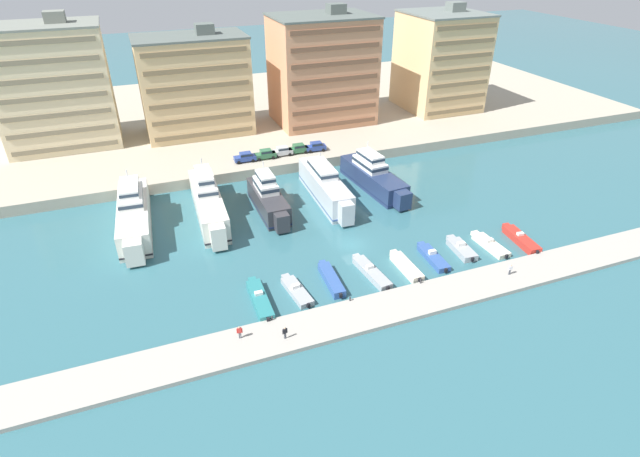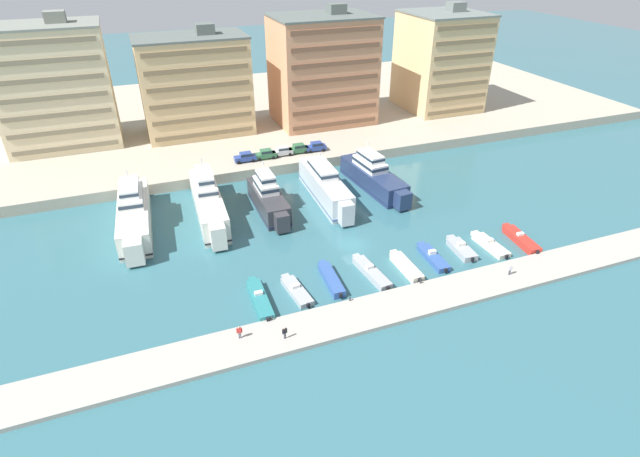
{
  "view_description": "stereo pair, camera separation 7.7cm",
  "coord_description": "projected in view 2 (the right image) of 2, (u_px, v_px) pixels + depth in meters",
  "views": [
    {
      "loc": [
        -26.4,
        -55.63,
        39.39
      ],
      "look_at": [
        -4.27,
        2.2,
        2.5
      ],
      "focal_mm": 28.0,
      "sensor_mm": 36.0,
      "label": 1
    },
    {
      "loc": [
        -26.33,
        -55.66,
        39.39
      ],
      "look_at": [
        -4.27,
        2.2,
        2.5
      ],
      "focal_mm": 28.0,
      "sensor_mm": 36.0,
      "label": 2
    }
  ],
  "objects": [
    {
      "name": "ground_plane",
      "position": [
        353.0,
        245.0,
        72.9
      ],
      "size": [
        400.0,
        400.0,
        0.0
      ],
      "primitive_type": "plane",
      "color": "#336670"
    },
    {
      "name": "quay_promenade",
      "position": [
        249.0,
        114.0,
        122.33
      ],
      "size": [
        180.0,
        70.0,
        1.98
      ],
      "primitive_type": "cube",
      "color": "#ADA38E",
      "rests_on": "ground"
    },
    {
      "name": "pier_dock",
      "position": [
        402.0,
        304.0,
        60.85
      ],
      "size": [
        120.0,
        5.78,
        0.55
      ],
      "primitive_type": "cube",
      "color": "#A8A399",
      "rests_on": "ground"
    },
    {
      "name": "yacht_ivory_far_left",
      "position": [
        134.0,
        213.0,
        75.92
      ],
      "size": [
        5.61,
        22.4,
        8.59
      ],
      "color": "silver",
      "rests_on": "ground"
    },
    {
      "name": "yacht_ivory_left",
      "position": [
        208.0,
        201.0,
        79.01
      ],
      "size": [
        4.78,
        22.29,
        8.9
      ],
      "color": "silver",
      "rests_on": "ground"
    },
    {
      "name": "yacht_charcoal_mid_left",
      "position": [
        268.0,
        198.0,
        80.75
      ],
      "size": [
        3.84,
        15.9,
        8.04
      ],
      "color": "#333338",
      "rests_on": "ground"
    },
    {
      "name": "yacht_silver_center_left",
      "position": [
        325.0,
        186.0,
        84.32
      ],
      "size": [
        4.47,
        20.71,
        7.45
      ],
      "color": "silver",
      "rests_on": "ground"
    },
    {
      "name": "yacht_navy_center",
      "position": [
        373.0,
        176.0,
        88.13
      ],
      "size": [
        5.78,
        19.71,
        7.94
      ],
      "color": "navy",
      "rests_on": "ground"
    },
    {
      "name": "motorboat_teal_far_left",
      "position": [
        260.0,
        299.0,
        61.24
      ],
      "size": [
        1.96,
        8.67,
        1.45
      ],
      "color": "teal",
      "rests_on": "ground"
    },
    {
      "name": "motorboat_grey_left",
      "position": [
        296.0,
        291.0,
        62.99
      ],
      "size": [
        2.55,
        7.26,
        1.17
      ],
      "color": "#9EA3A8",
      "rests_on": "ground"
    },
    {
      "name": "motorboat_blue_mid_left",
      "position": [
        331.0,
        279.0,
        64.87
      ],
      "size": [
        1.97,
        7.9,
        1.04
      ],
      "color": "#33569E",
      "rests_on": "ground"
    },
    {
      "name": "motorboat_grey_center_left",
      "position": [
        371.0,
        272.0,
        66.32
      ],
      "size": [
        2.43,
        8.54,
        1.33
      ],
      "color": "#9EA3A8",
      "rests_on": "ground"
    },
    {
      "name": "motorboat_cream_center",
      "position": [
        406.0,
        267.0,
        67.29
      ],
      "size": [
        1.72,
        7.46,
        1.04
      ],
      "color": "beige",
      "rests_on": "ground"
    },
    {
      "name": "motorboat_blue_center_right",
      "position": [
        433.0,
        257.0,
        69.44
      ],
      "size": [
        2.15,
        7.45,
        1.36
      ],
      "color": "#33569E",
      "rests_on": "ground"
    },
    {
      "name": "motorboat_grey_mid_right",
      "position": [
        461.0,
        249.0,
        71.16
      ],
      "size": [
        2.52,
        6.55,
        1.46
      ],
      "color": "#9EA3A8",
      "rests_on": "ground"
    },
    {
      "name": "motorboat_cream_right",
      "position": [
        490.0,
        245.0,
        72.23
      ],
      "size": [
        2.21,
        7.46,
        1.24
      ],
      "color": "beige",
      "rests_on": "ground"
    },
    {
      "name": "motorboat_red_far_right",
      "position": [
        521.0,
        239.0,
        73.24
      ],
      "size": [
        2.5,
        8.18,
        1.45
      ],
      "color": "red",
      "rests_on": "ground"
    },
    {
      "name": "car_blue_far_left",
      "position": [
        245.0,
        157.0,
        93.89
      ],
      "size": [
        4.14,
        2.0,
        1.8
      ],
      "color": "#28428E",
      "rests_on": "quay_promenade"
    },
    {
      "name": "car_green_left",
      "position": [
        266.0,
        154.0,
        95.14
      ],
      "size": [
        4.13,
        1.98,
        1.8
      ],
      "color": "#2D6642",
      "rests_on": "quay_promenade"
    },
    {
      "name": "car_silver_mid_left",
      "position": [
        282.0,
        151.0,
        96.45
      ],
      "size": [
        4.11,
        1.93,
        1.8
      ],
      "color": "#B7BCC1",
      "rests_on": "quay_promenade"
    },
    {
      "name": "car_green_center_left",
      "position": [
        298.0,
        148.0,
        97.55
      ],
      "size": [
        4.12,
        1.96,
        1.8
      ],
      "color": "#2D6642",
      "rests_on": "quay_promenade"
    },
    {
      "name": "car_blue_center",
      "position": [
        316.0,
        146.0,
        98.5
      ],
      "size": [
        4.18,
        2.09,
        1.8
      ],
      "color": "#28428E",
      "rests_on": "quay_promenade"
    },
    {
      "name": "apartment_block_far_left",
      "position": [
        55.0,
        87.0,
        96.48
      ],
      "size": [
        20.85,
        14.06,
        25.11
      ],
      "color": "beige",
      "rests_on": "quay_promenade"
    },
    {
      "name": "apartment_block_left",
      "position": [
        195.0,
        85.0,
        103.62
      ],
      "size": [
        22.15,
        13.18,
        21.87
      ],
      "color": "#E0BC84",
      "rests_on": "quay_promenade"
    },
    {
      "name": "apartment_block_mid_left",
      "position": [
        322.0,
        70.0,
        109.56
      ],
      "size": [
        21.36,
        15.82,
        24.61
      ],
      "color": "tan",
      "rests_on": "quay_promenade"
    },
    {
      "name": "apartment_block_center_left",
      "position": [
        440.0,
        61.0,
        118.65
      ],
      "size": [
        16.87,
        17.75,
        23.8
      ],
      "color": "#E0BC84",
      "rests_on": "quay_promenade"
    },
    {
      "name": "pedestrian_near_edge",
      "position": [
        285.0,
        332.0,
        54.89
      ],
      "size": [
        0.62,
        0.29,
        1.62
      ],
      "color": "#4C515B",
      "rests_on": "pier_dock"
    },
    {
      "name": "pedestrian_mid_deck",
      "position": [
        510.0,
        269.0,
        65.2
      ],
      "size": [
        0.6,
        0.27,
        1.56
      ],
      "color": "#4C515B",
      "rests_on": "pier_dock"
    },
    {
      "name": "pedestrian_far_side",
      "position": [
        239.0,
        331.0,
        54.93
      ],
      "size": [
        0.64,
        0.31,
        1.68
      ],
      "color": "#4C515B",
      "rests_on": "pier_dock"
    },
    {
      "name": "bollard_west",
      "position": [
        272.0,
        318.0,
        57.84
      ],
      "size": [
        0.2,
        0.2,
        0.61
      ],
      "color": "#2D2D33",
      "rests_on": "pier_dock"
    },
    {
      "name": "bollard_west_mid",
      "position": [
        350.0,
        299.0,
        60.88
      ],
      "size": [
        0.2,
        0.2,
        0.61
      ],
      "color": "#2D2D33",
      "rests_on": "pier_dock"
    },
    {
      "name": "bollard_east_mid",
      "position": [
        421.0,
        281.0,
        63.91
      ],
      "size": [
        0.2,
        0.2,
        0.61
      ],
      "color": "#2D2D33",
      "rests_on": "pier_dock"
    }
  ]
}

